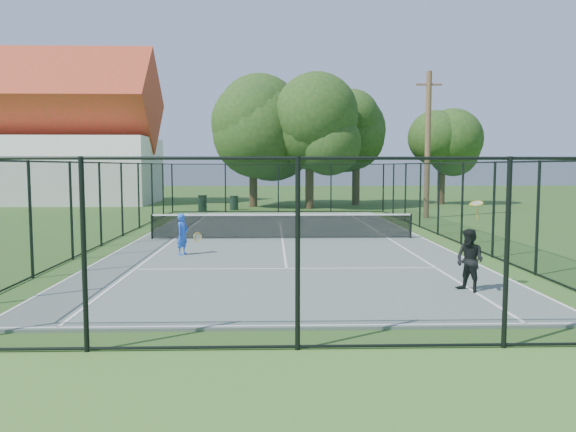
{
  "coord_description": "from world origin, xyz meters",
  "views": [
    {
      "loc": [
        -0.39,
        -21.51,
        2.85
      ],
      "look_at": [
        0.14,
        -3.0,
        1.2
      ],
      "focal_mm": 35.0,
      "sensor_mm": 36.0,
      "label": 1
    }
  ],
  "objects_px": {
    "tennis_net": "(282,225)",
    "player_blue": "(183,234)",
    "trash_bin_left": "(202,203)",
    "utility_pole": "(428,144)",
    "trash_bin_right": "(234,203)",
    "player_black": "(470,260)"
  },
  "relations": [
    {
      "from": "tennis_net",
      "to": "trash_bin_left",
      "type": "xyz_separation_m",
      "value": [
        -4.77,
        13.82,
        -0.06
      ]
    },
    {
      "from": "trash_bin_left",
      "to": "player_blue",
      "type": "xyz_separation_m",
      "value": [
        1.56,
        -17.71,
        0.19
      ]
    },
    {
      "from": "tennis_net",
      "to": "utility_pole",
      "type": "bearing_deg",
      "value": 48.03
    },
    {
      "from": "trash_bin_left",
      "to": "player_blue",
      "type": "relative_size",
      "value": 0.78
    },
    {
      "from": "utility_pole",
      "to": "player_black",
      "type": "bearing_deg",
      "value": -102.6
    },
    {
      "from": "trash_bin_right",
      "to": "player_blue",
      "type": "height_order",
      "value": "player_blue"
    },
    {
      "from": "player_blue",
      "to": "player_black",
      "type": "xyz_separation_m",
      "value": [
        7.21,
        -5.42,
        0.06
      ]
    },
    {
      "from": "tennis_net",
      "to": "player_black",
      "type": "height_order",
      "value": "player_black"
    },
    {
      "from": "trash_bin_left",
      "to": "utility_pole",
      "type": "xyz_separation_m",
      "value": [
        12.87,
        -4.82,
        3.52
      ]
    },
    {
      "from": "tennis_net",
      "to": "utility_pole",
      "type": "relative_size",
      "value": 1.27
    },
    {
      "from": "trash_bin_left",
      "to": "player_black",
      "type": "xyz_separation_m",
      "value": [
        8.77,
        -23.13,
        0.25
      ]
    },
    {
      "from": "trash_bin_right",
      "to": "player_blue",
      "type": "bearing_deg",
      "value": -91.04
    },
    {
      "from": "utility_pole",
      "to": "tennis_net",
      "type": "bearing_deg",
      "value": -131.97
    },
    {
      "from": "tennis_net",
      "to": "player_black",
      "type": "bearing_deg",
      "value": -66.75
    },
    {
      "from": "player_blue",
      "to": "player_black",
      "type": "bearing_deg",
      "value": -36.94
    },
    {
      "from": "trash_bin_left",
      "to": "utility_pole",
      "type": "distance_m",
      "value": 14.18
    },
    {
      "from": "tennis_net",
      "to": "player_blue",
      "type": "relative_size",
      "value": 7.72
    },
    {
      "from": "trash_bin_left",
      "to": "player_blue",
      "type": "height_order",
      "value": "player_blue"
    },
    {
      "from": "trash_bin_right",
      "to": "player_blue",
      "type": "xyz_separation_m",
      "value": [
        -0.34,
        -18.87,
        0.24
      ]
    },
    {
      "from": "player_blue",
      "to": "tennis_net",
      "type": "bearing_deg",
      "value": 50.54
    },
    {
      "from": "tennis_net",
      "to": "player_blue",
      "type": "height_order",
      "value": "player_blue"
    },
    {
      "from": "player_blue",
      "to": "player_black",
      "type": "height_order",
      "value": "player_black"
    }
  ]
}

